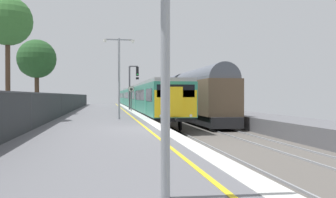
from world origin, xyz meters
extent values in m
cube|color=slate|center=(-2.50, 0.00, -0.50)|extent=(6.40, 110.00, 1.00)
cube|color=silver|center=(0.40, 0.00, 0.01)|extent=(0.60, 110.00, 0.01)
cube|color=yellow|center=(-0.35, 0.00, 0.01)|extent=(0.12, 110.00, 0.01)
cube|color=#56514C|center=(6.20, 0.00, -1.10)|extent=(11.00, 110.00, 0.20)
cube|color=gray|center=(1.38, 0.00, -0.96)|extent=(0.07, 110.00, 0.08)
cube|color=gray|center=(2.82, 0.00, -0.96)|extent=(0.07, 110.00, 0.08)
cube|color=gray|center=(5.38, 0.00, -0.96)|extent=(0.07, 110.00, 0.08)
cube|color=gray|center=(6.82, 0.00, -0.96)|extent=(0.07, 110.00, 0.08)
cube|color=#2D846B|center=(2.10, 15.65, 1.27)|extent=(2.80, 19.44, 2.30)
cube|color=black|center=(2.10, 15.65, -0.01)|extent=(2.64, 18.84, 0.25)
cube|color=#999E9E|center=(2.10, 15.65, 2.54)|extent=(2.68, 19.44, 0.24)
cube|color=black|center=(0.69, 15.65, 1.57)|extent=(0.02, 17.84, 0.84)
cube|color=teal|center=(0.69, 10.79, 1.17)|extent=(0.03, 1.10, 1.90)
cube|color=teal|center=(0.69, 20.51, 1.17)|extent=(0.03, 1.10, 1.90)
cylinder|color=black|center=(1.32, 8.53, -0.50)|extent=(0.12, 0.84, 0.84)
cylinder|color=black|center=(2.88, 8.53, -0.50)|extent=(0.12, 0.84, 0.84)
cylinder|color=black|center=(1.32, 22.77, -0.50)|extent=(0.12, 0.84, 0.84)
cylinder|color=black|center=(2.88, 22.77, -0.50)|extent=(0.12, 0.84, 0.84)
cube|color=#2D846B|center=(2.10, 35.69, 1.27)|extent=(2.80, 19.44, 2.30)
cube|color=black|center=(2.10, 35.69, -0.01)|extent=(2.64, 18.84, 0.25)
cube|color=#999E9E|center=(2.10, 35.69, 2.54)|extent=(2.68, 19.44, 0.24)
cube|color=black|center=(0.69, 35.69, 1.57)|extent=(0.02, 17.84, 0.84)
cube|color=teal|center=(0.69, 30.83, 1.17)|extent=(0.03, 1.10, 1.90)
cube|color=teal|center=(0.69, 40.55, 1.17)|extent=(0.03, 1.10, 1.90)
cylinder|color=black|center=(1.32, 28.57, -0.50)|extent=(0.12, 0.84, 0.84)
cylinder|color=black|center=(2.88, 28.57, -0.50)|extent=(0.12, 0.84, 0.84)
cylinder|color=black|center=(1.32, 42.81, -0.50)|extent=(0.12, 0.84, 0.84)
cylinder|color=black|center=(2.88, 42.81, -0.50)|extent=(0.12, 0.84, 0.84)
cube|color=#2D846B|center=(2.10, 55.72, 1.27)|extent=(2.80, 19.44, 2.30)
cube|color=black|center=(2.10, 55.72, -0.01)|extent=(2.64, 18.84, 0.25)
cube|color=#999E9E|center=(2.10, 55.72, 2.54)|extent=(2.68, 19.44, 0.24)
cube|color=black|center=(0.69, 55.72, 1.57)|extent=(0.02, 17.84, 0.84)
cube|color=teal|center=(0.69, 50.87, 1.17)|extent=(0.03, 1.10, 1.90)
cube|color=teal|center=(0.69, 60.58, 1.17)|extent=(0.03, 1.10, 1.90)
cylinder|color=black|center=(1.32, 48.61, -0.50)|extent=(0.12, 0.84, 0.84)
cylinder|color=black|center=(2.88, 48.61, -0.50)|extent=(0.12, 0.84, 0.84)
cylinder|color=black|center=(1.32, 62.84, -0.50)|extent=(0.12, 0.84, 0.84)
cylinder|color=black|center=(2.88, 62.84, -0.50)|extent=(0.12, 0.84, 0.84)
cube|color=yellow|center=(2.10, 5.97, 1.02)|extent=(2.70, 0.10, 1.70)
cube|color=black|center=(2.10, 5.96, 1.82)|extent=(2.40, 0.08, 0.80)
cube|color=yellow|center=(2.10, 5.83, 1.17)|extent=(0.80, 0.24, 1.80)
cylinder|color=white|center=(1.15, 5.91, 0.27)|extent=(0.18, 0.06, 0.18)
cylinder|color=white|center=(3.05, 5.91, 0.27)|extent=(0.18, 0.06, 0.18)
cylinder|color=black|center=(2.10, 5.68, 0.02)|extent=(0.20, 0.35, 0.20)
cube|color=black|center=(2.10, 35.69, 2.79)|extent=(0.60, 0.90, 0.20)
cube|color=#232326|center=(6.10, 14.88, -0.38)|extent=(2.30, 14.27, 0.79)
cube|color=brown|center=(6.10, 14.88, 1.38)|extent=(2.60, 13.47, 2.73)
cylinder|color=#515660|center=(6.10, 14.88, 2.75)|extent=(2.39, 13.07, 2.39)
cylinder|color=black|center=(5.32, 9.74, -0.50)|extent=(0.12, 0.84, 0.84)
cylinder|color=black|center=(6.88, 9.74, -0.50)|extent=(0.12, 0.84, 0.84)
cylinder|color=black|center=(5.32, 20.01, -0.50)|extent=(0.12, 0.84, 0.84)
cylinder|color=black|center=(6.88, 20.01, -0.50)|extent=(0.12, 0.84, 0.84)
cube|color=#232326|center=(6.10, 29.95, -0.38)|extent=(2.30, 14.27, 0.79)
cube|color=brown|center=(6.10, 29.95, 1.38)|extent=(2.60, 13.47, 2.73)
cylinder|color=#515660|center=(6.10, 29.95, 2.75)|extent=(2.39, 13.07, 2.39)
cylinder|color=black|center=(5.32, 24.81, -0.50)|extent=(0.12, 0.84, 0.84)
cylinder|color=black|center=(6.88, 24.81, -0.50)|extent=(0.12, 0.84, 0.84)
cylinder|color=black|center=(5.32, 35.08, -0.50)|extent=(0.12, 0.84, 0.84)
cylinder|color=black|center=(6.88, 35.08, -0.50)|extent=(0.12, 0.84, 0.84)
cylinder|color=#47474C|center=(0.35, 23.92, 2.35)|extent=(0.18, 0.18, 4.70)
cube|color=#47474C|center=(0.80, 23.92, 4.70)|extent=(0.90, 0.12, 0.12)
cube|color=black|center=(1.20, 23.92, 4.15)|extent=(0.28, 0.20, 1.00)
cylinder|color=black|center=(1.20, 23.80, 4.47)|extent=(0.16, 0.04, 0.16)
cylinder|color=black|center=(1.20, 23.80, 4.15)|extent=(0.16, 0.04, 0.16)
cylinder|color=#19D83F|center=(1.20, 23.80, 3.83)|extent=(0.16, 0.04, 0.16)
cube|color=black|center=(1.20, 23.92, 3.40)|extent=(0.32, 0.16, 0.24)
cylinder|color=#59595B|center=(0.25, 19.70, 1.05)|extent=(0.08, 0.08, 2.10)
cylinder|color=black|center=(0.25, 19.70, 2.16)|extent=(0.59, 0.02, 0.59)
cylinder|color=silver|center=(0.25, 19.69, 2.16)|extent=(0.56, 0.02, 0.56)
cube|color=black|center=(0.25, 19.68, 2.16)|extent=(0.24, 0.01, 0.18)
cylinder|color=#93999E|center=(-1.36, -11.69, 2.65)|extent=(0.14, 0.14, 5.30)
cylinder|color=#93999E|center=(-1.36, 7.49, 2.62)|extent=(0.14, 0.14, 5.25)
cube|color=#93999E|center=(-0.91, 7.49, 5.15)|extent=(0.90, 0.08, 0.08)
cylinder|color=silver|center=(-0.46, 7.49, 5.07)|extent=(0.20, 0.20, 0.18)
cube|color=#93999E|center=(-1.81, 7.49, 5.15)|extent=(0.90, 0.08, 0.08)
cylinder|color=silver|center=(-2.26, 7.49, 5.07)|extent=(0.20, 0.20, 0.18)
cube|color=#282B2D|center=(-5.45, 0.00, 0.83)|extent=(0.03, 99.00, 1.65)
cube|color=#38383D|center=(-5.45, 0.00, 1.65)|extent=(0.06, 99.00, 0.06)
cylinder|color=#38383D|center=(-5.45, 0.00, 0.83)|extent=(0.07, 0.07, 1.65)
cylinder|color=#38383D|center=(-5.45, 11.69, 0.83)|extent=(0.07, 0.07, 1.65)
cylinder|color=#38383D|center=(-5.45, 23.38, 0.83)|extent=(0.07, 0.07, 1.65)
cylinder|color=#38383D|center=(-5.45, 35.06, 0.83)|extent=(0.07, 0.07, 1.65)
cylinder|color=#38383D|center=(-5.45, 46.75, 0.83)|extent=(0.07, 0.07, 1.65)
cylinder|color=#473323|center=(-7.96, 6.55, 2.58)|extent=(0.28, 0.28, 5.17)
sphere|color=#33662D|center=(-7.96, 6.55, 5.97)|extent=(2.91, 2.91, 2.91)
sphere|color=#33662D|center=(-8.22, 6.65, 5.61)|extent=(1.99, 1.99, 1.99)
cylinder|color=#473323|center=(-7.76, 15.02, 1.83)|extent=(0.36, 0.36, 3.67)
sphere|color=#234C23|center=(-7.76, 15.02, 4.53)|extent=(3.15, 3.15, 3.15)
sphere|color=#234C23|center=(-8.19, 14.85, 4.14)|extent=(2.00, 2.00, 2.00)
camera|label=1|loc=(-2.23, -17.22, 1.52)|focal=40.48mm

